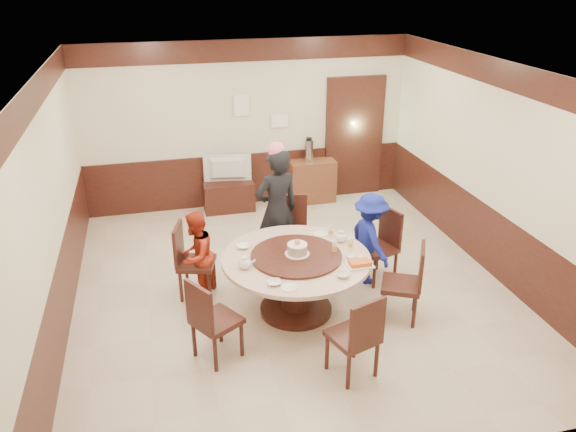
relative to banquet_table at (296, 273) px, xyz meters
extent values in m
plane|color=beige|center=(0.08, 0.53, -0.53)|extent=(6.00, 6.00, 0.00)
plane|color=white|center=(0.08, 0.53, 2.27)|extent=(6.00, 6.00, 0.00)
cube|color=beige|center=(0.08, 3.53, 0.87)|extent=(5.50, 0.04, 2.80)
cube|color=beige|center=(0.08, -2.47, 0.87)|extent=(5.50, 0.04, 2.80)
cube|color=beige|center=(-2.67, 0.53, 0.87)|extent=(0.04, 6.00, 2.80)
cube|color=beige|center=(2.83, 0.53, 0.87)|extent=(0.04, 6.00, 2.80)
cube|color=#351610|center=(0.08, 0.53, -0.08)|extent=(5.50, 6.00, 0.90)
cube|color=#351610|center=(0.08, 0.53, 2.09)|extent=(5.50, 6.00, 0.35)
cube|color=#351610|center=(1.98, 3.48, 0.52)|extent=(1.05, 0.08, 2.18)
cube|color=#8AD698|center=(1.98, 3.50, 0.52)|extent=(0.88, 0.02, 2.05)
cylinder|color=#351610|center=(0.00, 0.00, -0.50)|extent=(0.88, 0.88, 0.06)
cylinder|color=#351610|center=(0.00, 0.00, -0.18)|extent=(0.35, 0.35, 0.65)
cylinder|color=#CBA493|center=(0.00, 0.00, 0.19)|extent=(1.75, 1.75, 0.05)
cylinder|color=#351610|center=(0.00, 0.00, 0.23)|extent=(1.07, 1.07, 0.03)
cube|color=#351610|center=(1.24, 0.49, -0.08)|extent=(0.55, 0.55, 0.06)
cube|color=#351610|center=(1.44, 0.56, 0.19)|extent=(0.17, 0.41, 0.50)
cube|color=#351610|center=(1.24, 0.49, -0.32)|extent=(0.36, 0.36, 0.42)
cube|color=#351610|center=(0.26, 1.16, -0.08)|extent=(0.52, 0.52, 0.06)
cube|color=#351610|center=(0.30, 1.37, 0.19)|extent=(0.42, 0.12, 0.50)
cube|color=#351610|center=(0.26, 1.16, -0.32)|extent=(0.36, 0.36, 0.42)
cube|color=#351610|center=(-1.12, 0.67, -0.08)|extent=(0.55, 0.55, 0.06)
cube|color=#351610|center=(-1.32, 0.73, 0.19)|extent=(0.16, 0.41, 0.50)
cube|color=#351610|center=(-1.12, 0.67, -0.32)|extent=(0.36, 0.36, 0.42)
cube|color=#351610|center=(-1.03, -0.63, -0.08)|extent=(0.61, 0.61, 0.06)
cube|color=#351610|center=(-1.21, -0.74, 0.19)|extent=(0.25, 0.38, 0.50)
cube|color=#351610|center=(-1.03, -0.63, -0.32)|extent=(0.36, 0.36, 0.42)
cube|color=#351610|center=(0.27, -1.23, -0.08)|extent=(0.56, 0.56, 0.06)
cube|color=#351610|center=(0.33, -1.43, 0.19)|extent=(0.41, 0.17, 0.50)
cube|color=#351610|center=(0.27, -1.23, -0.32)|extent=(0.36, 0.36, 0.42)
cube|color=#351610|center=(1.16, -0.43, -0.08)|extent=(0.59, 0.59, 0.06)
cube|color=#351610|center=(1.35, -0.52, 0.19)|extent=(0.23, 0.39, 0.50)
cube|color=#351610|center=(1.16, -0.43, -0.32)|extent=(0.36, 0.36, 0.42)
imported|color=black|center=(0.03, 1.12, 0.33)|extent=(0.71, 0.56, 1.73)
imported|color=#A92B16|center=(-1.11, 0.64, 0.04)|extent=(0.66, 0.70, 1.15)
imported|color=navy|center=(1.12, 0.47, 0.09)|extent=(0.57, 0.86, 1.24)
cylinder|color=white|center=(0.01, 0.00, 0.25)|extent=(0.29, 0.29, 0.01)
cylinder|color=tan|center=(0.01, 0.00, 0.31)|extent=(0.23, 0.23, 0.11)
cylinder|color=white|center=(0.01, 0.00, 0.37)|extent=(0.24, 0.24, 0.01)
sphere|color=pink|center=(0.01, 0.00, 0.41)|extent=(0.07, 0.07, 0.07)
ellipsoid|color=white|center=(-0.63, -0.12, 0.28)|extent=(0.17, 0.15, 0.13)
ellipsoid|color=white|center=(0.63, 0.25, 0.28)|extent=(0.17, 0.15, 0.13)
imported|color=white|center=(-0.56, 0.37, 0.24)|extent=(0.16, 0.16, 0.04)
imported|color=white|center=(0.38, -0.57, 0.24)|extent=(0.15, 0.15, 0.05)
imported|color=white|center=(-0.39, -0.54, 0.24)|extent=(0.15, 0.15, 0.04)
imported|color=white|center=(0.61, -0.18, 0.24)|extent=(0.12, 0.12, 0.04)
cylinder|color=white|center=(-0.25, -0.65, 0.22)|extent=(0.18, 0.18, 0.01)
cylinder|color=white|center=(0.45, 0.50, 0.22)|extent=(0.18, 0.18, 0.01)
cube|color=white|center=(0.65, -0.38, 0.23)|extent=(0.30, 0.20, 0.02)
cube|color=#D35618|center=(0.65, -0.38, 0.26)|extent=(0.24, 0.15, 0.04)
cylinder|color=white|center=(0.46, -0.02, 0.30)|extent=(0.06, 0.06, 0.16)
cylinder|color=white|center=(0.67, 0.01, 0.30)|extent=(0.06, 0.06, 0.16)
cylinder|color=white|center=(0.56, 0.41, 0.30)|extent=(0.06, 0.06, 0.16)
cube|color=#351610|center=(-0.33, 3.28, -0.28)|extent=(0.85, 0.45, 0.50)
imported|color=#959597|center=(-0.33, 3.28, 0.20)|extent=(0.81, 0.21, 0.46)
cube|color=brown|center=(1.16, 3.31, -0.16)|extent=(0.80, 0.40, 0.75)
cylinder|color=silver|center=(1.10, 3.31, 0.41)|extent=(0.15, 0.15, 0.38)
cube|color=white|center=(-0.02, 3.48, 1.22)|extent=(0.25, 0.00, 0.35)
cube|color=white|center=(0.63, 3.48, 0.92)|extent=(0.30, 0.00, 0.22)
camera|label=1|loc=(-1.50, -5.60, 3.36)|focal=35.00mm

